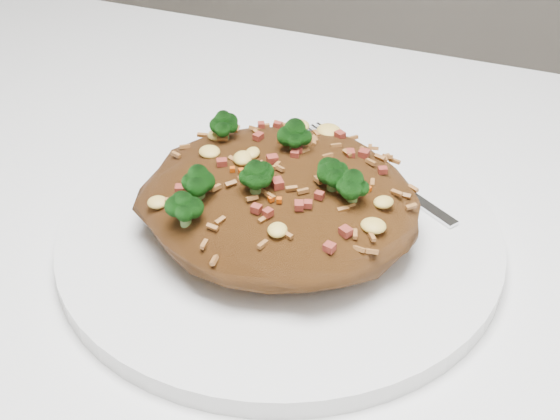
# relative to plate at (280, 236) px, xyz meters

# --- Properties ---
(plate) EXTENTS (0.30, 0.30, 0.01)m
(plate) POSITION_rel_plate_xyz_m (0.00, 0.00, 0.00)
(plate) COLOR white
(plate) RESTS_ON dining_table
(fried_rice) EXTENTS (0.19, 0.17, 0.07)m
(fried_rice) POSITION_rel_plate_xyz_m (-0.00, -0.00, 0.04)
(fried_rice) COLOR brown
(fried_rice) RESTS_ON plate
(fork) EXTENTS (0.14, 0.10, 0.00)m
(fork) POSITION_rel_plate_xyz_m (0.05, 0.08, 0.01)
(fork) COLOR silver
(fork) RESTS_ON plate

